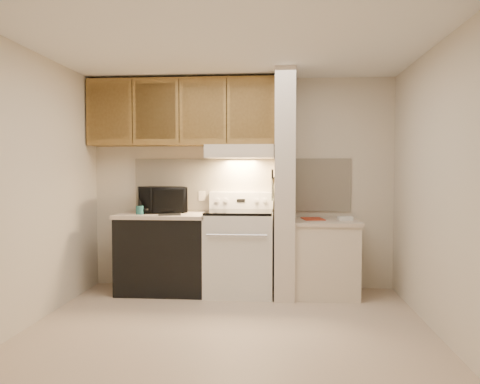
# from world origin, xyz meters

# --- Properties ---
(floor) EXTENTS (3.60, 3.60, 0.00)m
(floor) POSITION_xyz_m (0.00, 0.00, 0.00)
(floor) COLOR #C2AA93
(floor) RESTS_ON ground
(ceiling) EXTENTS (3.60, 3.60, 0.00)m
(ceiling) POSITION_xyz_m (0.00, 0.00, 2.50)
(ceiling) COLOR white
(ceiling) RESTS_ON wall_back
(wall_back) EXTENTS (3.60, 2.50, 0.02)m
(wall_back) POSITION_xyz_m (0.00, 1.50, 1.25)
(wall_back) COLOR beige
(wall_back) RESTS_ON floor
(wall_left) EXTENTS (0.02, 3.00, 2.50)m
(wall_left) POSITION_xyz_m (-1.80, 0.00, 1.25)
(wall_left) COLOR beige
(wall_left) RESTS_ON floor
(wall_right) EXTENTS (0.02, 3.00, 2.50)m
(wall_right) POSITION_xyz_m (1.80, 0.00, 1.25)
(wall_right) COLOR beige
(wall_right) RESTS_ON floor
(backsplash) EXTENTS (2.60, 0.02, 0.63)m
(backsplash) POSITION_xyz_m (0.00, 1.49, 1.24)
(backsplash) COLOR white
(backsplash) RESTS_ON wall_back
(range_body) EXTENTS (0.76, 0.65, 0.92)m
(range_body) POSITION_xyz_m (0.00, 1.16, 0.46)
(range_body) COLOR silver
(range_body) RESTS_ON floor
(oven_window) EXTENTS (0.50, 0.01, 0.30)m
(oven_window) POSITION_xyz_m (0.00, 0.84, 0.50)
(oven_window) COLOR black
(oven_window) RESTS_ON range_body
(oven_handle) EXTENTS (0.65, 0.02, 0.02)m
(oven_handle) POSITION_xyz_m (0.00, 0.80, 0.72)
(oven_handle) COLOR silver
(oven_handle) RESTS_ON range_body
(cooktop) EXTENTS (0.74, 0.64, 0.03)m
(cooktop) POSITION_xyz_m (0.00, 1.16, 0.94)
(cooktop) COLOR black
(cooktop) RESTS_ON range_body
(range_backguard) EXTENTS (0.76, 0.08, 0.20)m
(range_backguard) POSITION_xyz_m (0.00, 1.44, 1.05)
(range_backguard) COLOR silver
(range_backguard) RESTS_ON range_body
(range_display) EXTENTS (0.10, 0.01, 0.04)m
(range_display) POSITION_xyz_m (0.00, 1.40, 1.05)
(range_display) COLOR black
(range_display) RESTS_ON range_backguard
(range_knob_left_outer) EXTENTS (0.05, 0.02, 0.05)m
(range_knob_left_outer) POSITION_xyz_m (-0.28, 1.40, 1.05)
(range_knob_left_outer) COLOR silver
(range_knob_left_outer) RESTS_ON range_backguard
(range_knob_left_inner) EXTENTS (0.05, 0.02, 0.05)m
(range_knob_left_inner) POSITION_xyz_m (-0.18, 1.40, 1.05)
(range_knob_left_inner) COLOR silver
(range_knob_left_inner) RESTS_ON range_backguard
(range_knob_right_inner) EXTENTS (0.05, 0.02, 0.05)m
(range_knob_right_inner) POSITION_xyz_m (0.18, 1.40, 1.05)
(range_knob_right_inner) COLOR silver
(range_knob_right_inner) RESTS_ON range_backguard
(range_knob_right_outer) EXTENTS (0.05, 0.02, 0.05)m
(range_knob_right_outer) POSITION_xyz_m (0.28, 1.40, 1.05)
(range_knob_right_outer) COLOR silver
(range_knob_right_outer) RESTS_ON range_backguard
(dishwasher_front) EXTENTS (1.00, 0.63, 0.87)m
(dishwasher_front) POSITION_xyz_m (-0.88, 1.17, 0.43)
(dishwasher_front) COLOR black
(dishwasher_front) RESTS_ON floor
(left_countertop) EXTENTS (1.04, 0.67, 0.04)m
(left_countertop) POSITION_xyz_m (-0.88, 1.17, 0.89)
(left_countertop) COLOR beige
(left_countertop) RESTS_ON dishwasher_front
(spoon_rest) EXTENTS (0.26, 0.14, 0.02)m
(spoon_rest) POSITION_xyz_m (-0.76, 0.97, 0.92)
(spoon_rest) COLOR black
(spoon_rest) RESTS_ON left_countertop
(teal_jar) EXTENTS (0.11, 0.11, 0.10)m
(teal_jar) POSITION_xyz_m (-1.13, 1.06, 0.96)
(teal_jar) COLOR #226160
(teal_jar) RESTS_ON left_countertop
(outlet) EXTENTS (0.08, 0.01, 0.12)m
(outlet) POSITION_xyz_m (-0.48, 1.48, 1.10)
(outlet) COLOR beige
(outlet) RESTS_ON backsplash
(microwave) EXTENTS (0.64, 0.54, 0.30)m
(microwave) POSITION_xyz_m (-0.93, 1.31, 1.06)
(microwave) COLOR black
(microwave) RESTS_ON left_countertop
(partition_pillar) EXTENTS (0.22, 0.70, 2.50)m
(partition_pillar) POSITION_xyz_m (0.51, 1.15, 1.25)
(partition_pillar) COLOR beige
(partition_pillar) RESTS_ON floor
(pillar_trim) EXTENTS (0.01, 0.70, 0.04)m
(pillar_trim) POSITION_xyz_m (0.39, 1.15, 1.30)
(pillar_trim) COLOR olive
(pillar_trim) RESTS_ON partition_pillar
(knife_strip) EXTENTS (0.02, 0.42, 0.04)m
(knife_strip) POSITION_xyz_m (0.39, 1.10, 1.32)
(knife_strip) COLOR black
(knife_strip) RESTS_ON partition_pillar
(knife_blade_a) EXTENTS (0.01, 0.03, 0.16)m
(knife_blade_a) POSITION_xyz_m (0.38, 0.93, 1.22)
(knife_blade_a) COLOR silver
(knife_blade_a) RESTS_ON knife_strip
(knife_handle_a) EXTENTS (0.02, 0.02, 0.10)m
(knife_handle_a) POSITION_xyz_m (0.38, 0.95, 1.37)
(knife_handle_a) COLOR black
(knife_handle_a) RESTS_ON knife_strip
(knife_blade_b) EXTENTS (0.01, 0.04, 0.18)m
(knife_blade_b) POSITION_xyz_m (0.38, 1.02, 1.21)
(knife_blade_b) COLOR silver
(knife_blade_b) RESTS_ON knife_strip
(knife_handle_b) EXTENTS (0.02, 0.02, 0.10)m
(knife_handle_b) POSITION_xyz_m (0.38, 1.03, 1.37)
(knife_handle_b) COLOR black
(knife_handle_b) RESTS_ON knife_strip
(knife_blade_c) EXTENTS (0.01, 0.04, 0.20)m
(knife_blade_c) POSITION_xyz_m (0.38, 1.09, 1.20)
(knife_blade_c) COLOR silver
(knife_blade_c) RESTS_ON knife_strip
(knife_handle_c) EXTENTS (0.02, 0.02, 0.10)m
(knife_handle_c) POSITION_xyz_m (0.38, 1.10, 1.37)
(knife_handle_c) COLOR black
(knife_handle_c) RESTS_ON knife_strip
(knife_blade_d) EXTENTS (0.01, 0.04, 0.16)m
(knife_blade_d) POSITION_xyz_m (0.38, 1.19, 1.22)
(knife_blade_d) COLOR silver
(knife_blade_d) RESTS_ON knife_strip
(knife_handle_d) EXTENTS (0.02, 0.02, 0.10)m
(knife_handle_d) POSITION_xyz_m (0.38, 1.19, 1.37)
(knife_handle_d) COLOR black
(knife_handle_d) RESTS_ON knife_strip
(knife_blade_e) EXTENTS (0.01, 0.04, 0.18)m
(knife_blade_e) POSITION_xyz_m (0.38, 1.25, 1.21)
(knife_blade_e) COLOR silver
(knife_blade_e) RESTS_ON knife_strip
(knife_handle_e) EXTENTS (0.02, 0.02, 0.10)m
(knife_handle_e) POSITION_xyz_m (0.38, 1.26, 1.37)
(knife_handle_e) COLOR black
(knife_handle_e) RESTS_ON knife_strip
(oven_mitt) EXTENTS (0.03, 0.10, 0.25)m
(oven_mitt) POSITION_xyz_m (0.38, 1.32, 1.18)
(oven_mitt) COLOR slate
(oven_mitt) RESTS_ON partition_pillar
(right_cab_base) EXTENTS (0.70, 0.60, 0.81)m
(right_cab_base) POSITION_xyz_m (0.97, 1.15, 0.40)
(right_cab_base) COLOR beige
(right_cab_base) RESTS_ON floor
(right_countertop) EXTENTS (0.74, 0.64, 0.04)m
(right_countertop) POSITION_xyz_m (0.97, 1.15, 0.83)
(right_countertop) COLOR beige
(right_countertop) RESTS_ON right_cab_base
(red_folder) EXTENTS (0.27, 0.34, 0.01)m
(red_folder) POSITION_xyz_m (0.84, 1.25, 0.86)
(red_folder) COLOR #B03820
(red_folder) RESTS_ON right_countertop
(white_box) EXTENTS (0.17, 0.12, 0.04)m
(white_box) POSITION_xyz_m (1.19, 1.17, 0.87)
(white_box) COLOR white
(white_box) RESTS_ON right_countertop
(range_hood) EXTENTS (0.78, 0.44, 0.15)m
(range_hood) POSITION_xyz_m (0.00, 1.28, 1.62)
(range_hood) COLOR beige
(range_hood) RESTS_ON upper_cabinets
(hood_lip) EXTENTS (0.78, 0.04, 0.06)m
(hood_lip) POSITION_xyz_m (0.00, 1.07, 1.58)
(hood_lip) COLOR beige
(hood_lip) RESTS_ON range_hood
(upper_cabinets) EXTENTS (2.18, 0.33, 0.77)m
(upper_cabinets) POSITION_xyz_m (-0.69, 1.32, 2.08)
(upper_cabinets) COLOR olive
(upper_cabinets) RESTS_ON wall_back
(cab_door_a) EXTENTS (0.46, 0.01, 0.63)m
(cab_door_a) POSITION_xyz_m (-1.51, 1.17, 2.08)
(cab_door_a) COLOR olive
(cab_door_a) RESTS_ON upper_cabinets
(cab_gap_a) EXTENTS (0.01, 0.01, 0.73)m
(cab_gap_a) POSITION_xyz_m (-1.23, 1.16, 2.08)
(cab_gap_a) COLOR black
(cab_gap_a) RESTS_ON upper_cabinets
(cab_door_b) EXTENTS (0.46, 0.01, 0.63)m
(cab_door_b) POSITION_xyz_m (-0.96, 1.17, 2.08)
(cab_door_b) COLOR olive
(cab_door_b) RESTS_ON upper_cabinets
(cab_gap_b) EXTENTS (0.01, 0.01, 0.73)m
(cab_gap_b) POSITION_xyz_m (-0.69, 1.16, 2.08)
(cab_gap_b) COLOR black
(cab_gap_b) RESTS_ON upper_cabinets
(cab_door_c) EXTENTS (0.46, 0.01, 0.63)m
(cab_door_c) POSITION_xyz_m (-0.42, 1.17, 2.08)
(cab_door_c) COLOR olive
(cab_door_c) RESTS_ON upper_cabinets
(cab_gap_c) EXTENTS (0.01, 0.01, 0.73)m
(cab_gap_c) POSITION_xyz_m (-0.14, 1.16, 2.08)
(cab_gap_c) COLOR black
(cab_gap_c) RESTS_ON upper_cabinets
(cab_door_d) EXTENTS (0.46, 0.01, 0.63)m
(cab_door_d) POSITION_xyz_m (0.13, 1.17, 2.08)
(cab_door_d) COLOR olive
(cab_door_d) RESTS_ON upper_cabinets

